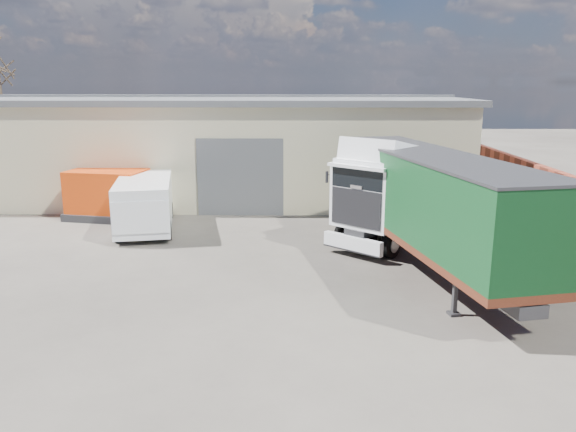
{
  "coord_description": "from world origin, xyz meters",
  "views": [
    {
      "loc": [
        0.52,
        -15.71,
        6.11
      ],
      "look_at": [
        0.3,
        3.0,
        1.63
      ],
      "focal_mm": 35.0,
      "sensor_mm": 36.0,
      "label": 1
    }
  ],
  "objects_px": {
    "box_trailer": "(428,199)",
    "panel_van": "(145,205)",
    "tractor_unit": "(385,200)",
    "orange_skip": "(108,198)"
  },
  "relations": [
    {
      "from": "box_trailer",
      "to": "tractor_unit",
      "type": "bearing_deg",
      "value": 98.44
    },
    {
      "from": "orange_skip",
      "to": "box_trailer",
      "type": "bearing_deg",
      "value": -17.6
    },
    {
      "from": "panel_van",
      "to": "orange_skip",
      "type": "xyz_separation_m",
      "value": [
        -2.24,
        2.18,
        -0.14
      ]
    },
    {
      "from": "tractor_unit",
      "to": "box_trailer",
      "type": "distance_m",
      "value": 2.91
    },
    {
      "from": "box_trailer",
      "to": "panel_van",
      "type": "height_order",
      "value": "box_trailer"
    },
    {
      "from": "tractor_unit",
      "to": "orange_skip",
      "type": "relative_size",
      "value": 1.58
    },
    {
      "from": "tractor_unit",
      "to": "orange_skip",
      "type": "distance_m",
      "value": 12.7
    },
    {
      "from": "panel_van",
      "to": "tractor_unit",
      "type": "bearing_deg",
      "value": -23.48
    },
    {
      "from": "tractor_unit",
      "to": "panel_van",
      "type": "relative_size",
      "value": 1.11
    },
    {
      "from": "tractor_unit",
      "to": "box_trailer",
      "type": "relative_size",
      "value": 0.52
    }
  ]
}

